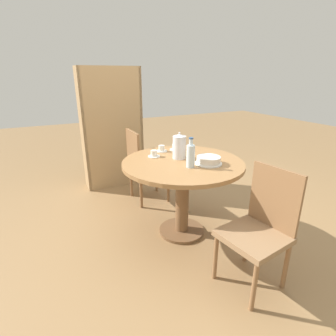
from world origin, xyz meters
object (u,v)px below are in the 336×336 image
Objects in this scene: chair_b at (144,165)px; cup_c at (175,148)px; chair_a at (260,227)px; bookshelf at (112,129)px; cake_main at (209,160)px; coffee_pot at (179,146)px; cup_a at (154,154)px; cup_b at (162,149)px; water_bottle at (191,155)px.

cup_c is (0.18, -0.48, 0.31)m from chair_b.
chair_a is 0.56× the size of bookshelf.
coffee_pot is at bearing 119.85° from cake_main.
cup_a and cup_b have the same top height.
cup_b is 1.00× the size of cup_c.
chair_b is 0.56× the size of bookshelf.
chair_a is 7.69× the size of cup_b.
cake_main is 0.59m from cup_b.
chair_b is 3.72× the size of cake_main.
cup_c is (0.10, 0.27, -0.09)m from coffee_pot.
water_bottle is at bearing 97.56° from bookshelf.
bookshelf is (-0.18, 0.69, 0.33)m from chair_b.
bookshelf is 6.18× the size of water_bottle.
chair_b is 1.09m from cake_main.
chair_b reaches higher than cup_a.
cup_b and cup_c have the same top height.
chair_b is 7.69× the size of cup_b.
cup_a is (-0.35, 0.42, -0.01)m from cake_main.
cup_c is at bearing 95.60° from cake_main.
bookshelf is 1.28m from cup_a.
cake_main is at bearing -0.37° from water_bottle.
cup_b is at bearing 91.63° from water_bottle.
cup_b is (0.15, 0.14, 0.00)m from cup_a.
cup_c is at bearing 175.39° from chair_a.
chair_a and chair_b have the same top height.
cup_a is (-0.12, -0.59, 0.31)m from chair_b.
chair_b is at bearing 92.50° from water_bottle.
cup_c is (-0.07, 1.19, 0.31)m from chair_a.
chair_a is at bearing -72.40° from water_bottle.
chair_a reaches higher than cup_a.
coffee_pot reaches higher than cake_main.
cup_a is (-0.37, 1.07, 0.31)m from chair_a.
coffee_pot is at bearing 100.28° from bookshelf.
coffee_pot reaches higher than cup_a.
bookshelf is 6.67× the size of cake_main.
chair_b is at bearing -179.50° from chair_a.
chair_b reaches higher than cake_main.
cup_c is at bearing 69.62° from coffee_pot.
cake_main reaches higher than cup_c.
cup_b is (-0.02, 0.55, -0.08)m from water_bottle.
coffee_pot is at bearing -177.45° from chair_a.
water_bottle is 1.08× the size of cake_main.
bookshelf is at bearing 97.56° from water_bottle.
water_bottle is 0.56m from cup_b.
cake_main reaches higher than cup_a.
chair_a is at bearing -86.53° from cup_c.
coffee_pot is 0.32m from cake_main.
chair_a is 1.02m from coffee_pot.
chair_a is 3.54× the size of coffee_pot.
chair_a reaches higher than cake_main.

